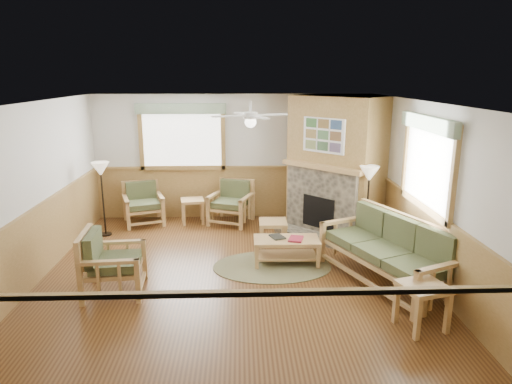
{
  "coord_description": "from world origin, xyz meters",
  "views": [
    {
      "loc": [
        0.12,
        -6.83,
        3.1
      ],
      "look_at": [
        0.4,
        0.7,
        1.15
      ],
      "focal_mm": 32.0,
      "sensor_mm": 36.0,
      "label": 1
    }
  ],
  "objects_px": {
    "armchair_back_right": "(231,203)",
    "footstool": "(273,232)",
    "end_table_sofa": "(422,306)",
    "floor_lamp_left": "(103,199)",
    "coffee_table": "(286,251)",
    "sofa": "(385,251)",
    "floor_lamp_right": "(367,207)",
    "armchair_left": "(114,262)",
    "end_table_chairs": "(193,211)",
    "armchair_back_left": "(143,204)"
  },
  "relations": [
    {
      "from": "coffee_table",
      "to": "floor_lamp_left",
      "type": "bearing_deg",
      "value": 156.86
    },
    {
      "from": "sofa",
      "to": "armchair_back_right",
      "type": "distance_m",
      "value": 3.82
    },
    {
      "from": "armchair_back_left",
      "to": "end_table_chairs",
      "type": "xyz_separation_m",
      "value": [
        1.04,
        0.0,
        -0.17
      ]
    },
    {
      "from": "sofa",
      "to": "armchair_back_left",
      "type": "relative_size",
      "value": 2.52
    },
    {
      "from": "footstool",
      "to": "end_table_sofa",
      "type": "bearing_deg",
      "value": -61.53
    },
    {
      "from": "sofa",
      "to": "armchair_back_right",
      "type": "height_order",
      "value": "sofa"
    },
    {
      "from": "armchair_left",
      "to": "floor_lamp_right",
      "type": "relative_size",
      "value": 0.61
    },
    {
      "from": "sofa",
      "to": "coffee_table",
      "type": "distance_m",
      "value": 1.65
    },
    {
      "from": "end_table_chairs",
      "to": "footstool",
      "type": "height_order",
      "value": "end_table_chairs"
    },
    {
      "from": "armchair_left",
      "to": "footstool",
      "type": "xyz_separation_m",
      "value": [
        2.45,
        1.89,
        -0.25
      ]
    },
    {
      "from": "end_table_sofa",
      "to": "floor_lamp_right",
      "type": "xyz_separation_m",
      "value": [
        0.06,
        2.8,
        0.47
      ]
    },
    {
      "from": "sofa",
      "to": "armchair_left",
      "type": "xyz_separation_m",
      "value": [
        -4.02,
        -0.17,
        -0.04
      ]
    },
    {
      "from": "armchair_back_left",
      "to": "end_table_sofa",
      "type": "height_order",
      "value": "armchair_back_left"
    },
    {
      "from": "coffee_table",
      "to": "armchair_left",
      "type": "bearing_deg",
      "value": -159.06
    },
    {
      "from": "coffee_table",
      "to": "end_table_sofa",
      "type": "height_order",
      "value": "end_table_sofa"
    },
    {
      "from": "armchair_back_left",
      "to": "end_table_chairs",
      "type": "height_order",
      "value": "armchair_back_left"
    },
    {
      "from": "armchair_back_left",
      "to": "coffee_table",
      "type": "distance_m",
      "value": 3.6
    },
    {
      "from": "armchair_back_right",
      "to": "floor_lamp_left",
      "type": "height_order",
      "value": "floor_lamp_left"
    },
    {
      "from": "armchair_back_left",
      "to": "armchair_back_right",
      "type": "distance_m",
      "value": 1.85
    },
    {
      "from": "armchair_back_right",
      "to": "end_table_chairs",
      "type": "bearing_deg",
      "value": -161.23
    },
    {
      "from": "armchair_back_right",
      "to": "coffee_table",
      "type": "xyz_separation_m",
      "value": [
        0.97,
        -2.19,
        -0.23
      ]
    },
    {
      "from": "sofa",
      "to": "floor_lamp_left",
      "type": "relative_size",
      "value": 1.5
    },
    {
      "from": "armchair_back_left",
      "to": "footstool",
      "type": "distance_m",
      "value": 2.97
    },
    {
      "from": "sofa",
      "to": "end_table_sofa",
      "type": "bearing_deg",
      "value": -20.98
    },
    {
      "from": "end_table_sofa",
      "to": "footstool",
      "type": "xyz_separation_m",
      "value": [
        -1.64,
        3.02,
        -0.07
      ]
    },
    {
      "from": "sofa",
      "to": "floor_lamp_right",
      "type": "height_order",
      "value": "floor_lamp_right"
    },
    {
      "from": "sofa",
      "to": "floor_lamp_right",
      "type": "xyz_separation_m",
      "value": [
        0.12,
        1.5,
        0.25
      ]
    },
    {
      "from": "end_table_sofa",
      "to": "floor_lamp_right",
      "type": "bearing_deg",
      "value": 88.78
    },
    {
      "from": "armchair_back_right",
      "to": "footstool",
      "type": "distance_m",
      "value": 1.52
    },
    {
      "from": "footstool",
      "to": "sofa",
      "type": "bearing_deg",
      "value": -47.51
    },
    {
      "from": "end_table_chairs",
      "to": "floor_lamp_right",
      "type": "relative_size",
      "value": 0.35
    },
    {
      "from": "armchair_back_right",
      "to": "floor_lamp_right",
      "type": "height_order",
      "value": "floor_lamp_right"
    },
    {
      "from": "floor_lamp_right",
      "to": "armchair_back_right",
      "type": "bearing_deg",
      "value": 149.44
    },
    {
      "from": "armchair_left",
      "to": "end_table_sofa",
      "type": "distance_m",
      "value": 4.24
    },
    {
      "from": "end_table_chairs",
      "to": "footstool",
      "type": "relative_size",
      "value": 1.04
    },
    {
      "from": "armchair_back_right",
      "to": "footstool",
      "type": "height_order",
      "value": "armchair_back_right"
    },
    {
      "from": "coffee_table",
      "to": "floor_lamp_left",
      "type": "xyz_separation_m",
      "value": [
        -3.45,
        1.53,
        0.52
      ]
    },
    {
      "from": "armchair_back_left",
      "to": "armchair_left",
      "type": "xyz_separation_m",
      "value": [
        0.22,
        -3.18,
        0.03
      ]
    },
    {
      "from": "footstool",
      "to": "armchair_back_left",
      "type": "bearing_deg",
      "value": 154.07
    },
    {
      "from": "floor_lamp_right",
      "to": "floor_lamp_left",
      "type": "bearing_deg",
      "value": 170.7
    },
    {
      "from": "armchair_back_left",
      "to": "end_table_sofa",
      "type": "xyz_separation_m",
      "value": [
        4.3,
        -4.32,
        -0.14
      ]
    },
    {
      "from": "armchair_back_right",
      "to": "armchair_left",
      "type": "relative_size",
      "value": 0.96
    },
    {
      "from": "end_table_chairs",
      "to": "footstool",
      "type": "distance_m",
      "value": 2.08
    },
    {
      "from": "end_table_chairs",
      "to": "floor_lamp_right",
      "type": "distance_m",
      "value": 3.69
    },
    {
      "from": "floor_lamp_right",
      "to": "sofa",
      "type": "bearing_deg",
      "value": -94.63
    },
    {
      "from": "armchair_back_right",
      "to": "armchair_back_left",
      "type": "bearing_deg",
      "value": -159.87
    },
    {
      "from": "footstool",
      "to": "floor_lamp_left",
      "type": "xyz_separation_m",
      "value": [
        -3.29,
        0.6,
        0.52
      ]
    },
    {
      "from": "end_table_sofa",
      "to": "floor_lamp_left",
      "type": "distance_m",
      "value": 6.13
    },
    {
      "from": "armchair_back_left",
      "to": "end_table_chairs",
      "type": "relative_size",
      "value": 1.66
    },
    {
      "from": "sofa",
      "to": "footstool",
      "type": "distance_m",
      "value": 2.35
    }
  ]
}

